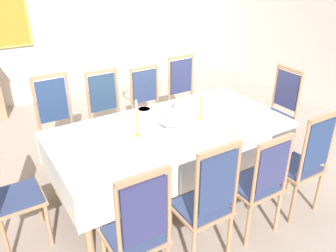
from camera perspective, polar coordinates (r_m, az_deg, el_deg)
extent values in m
cube|color=gray|center=(4.27, -1.40, -8.40)|extent=(7.03, 6.37, 0.04)
cube|color=silver|center=(6.56, -16.70, 17.93)|extent=(7.03, 0.08, 3.12)
cylinder|color=tan|center=(3.13, -12.97, -15.35)|extent=(0.07, 0.07, 0.74)
cylinder|color=tan|center=(4.22, 17.44, -4.03)|extent=(0.07, 0.07, 0.74)
cylinder|color=tan|center=(3.94, -18.06, -6.41)|extent=(0.07, 0.07, 0.74)
cylinder|color=#B37763|center=(4.85, 8.60, 1.10)|extent=(0.07, 0.07, 0.74)
cube|color=#A67F5C|center=(3.72, 0.35, -1.14)|extent=(2.36, 1.10, 0.08)
cube|color=tan|center=(3.70, 0.36, -0.39)|extent=(2.48, 1.22, 0.03)
cube|color=white|center=(3.69, 0.36, -0.15)|extent=(2.50, 1.24, 0.00)
cube|color=white|center=(3.35, 5.94, -7.07)|extent=(2.50, 0.00, 0.37)
cube|color=white|center=(4.25, -4.02, 0.74)|extent=(2.50, 0.00, 0.37)
cube|color=white|center=(3.39, -17.93, -7.96)|extent=(0.00, 1.24, 0.37)
cube|color=white|center=(4.49, 13.92, 1.43)|extent=(0.00, 1.24, 0.37)
cylinder|color=tan|center=(3.15, -3.62, -17.56)|extent=(0.04, 0.04, 0.47)
cube|color=tan|center=(2.81, -5.51, -17.49)|extent=(0.44, 0.42, 0.03)
cube|color=navy|center=(2.79, -5.54, -17.12)|extent=(0.40, 0.38, 0.02)
cylinder|color=#A9815B|center=(2.39, -8.09, -15.99)|extent=(0.03, 0.03, 0.65)
cylinder|color=tan|center=(2.53, 0.19, -13.00)|extent=(0.03, 0.03, 0.65)
cube|color=navy|center=(2.43, -3.83, -13.91)|extent=(0.34, 0.02, 0.49)
cube|color=tan|center=(2.25, -4.06, -8.23)|extent=(0.40, 0.04, 0.04)
cylinder|color=tan|center=(4.31, -13.43, -4.85)|extent=(0.04, 0.04, 0.47)
cylinder|color=#A27C5C|center=(4.24, -18.29, -6.14)|extent=(0.04, 0.04, 0.47)
cylinder|color=#A08754|center=(4.61, -14.92, -2.82)|extent=(0.04, 0.04, 0.47)
cylinder|color=#A28257|center=(4.54, -19.46, -3.99)|extent=(0.04, 0.04, 0.47)
cube|color=tan|center=(4.30, -16.95, -1.58)|extent=(0.44, 0.42, 0.03)
cube|color=navy|center=(4.29, -16.99, -1.29)|extent=(0.40, 0.38, 0.02)
cylinder|color=#A27F62|center=(4.37, -15.80, 4.07)|extent=(0.03, 0.03, 0.67)
cylinder|color=#AB7E58|center=(4.30, -20.74, 2.92)|extent=(0.03, 0.03, 0.67)
cube|color=navy|center=(4.32, -18.32, 3.92)|extent=(0.34, 0.02, 0.51)
cube|color=tan|center=(4.22, -18.90, 7.70)|extent=(0.40, 0.04, 0.04)
cylinder|color=#A0775D|center=(3.24, 0.35, -16.01)|extent=(0.04, 0.04, 0.47)
cylinder|color=#A77F57|center=(3.41, 5.94, -13.66)|extent=(0.04, 0.04, 0.47)
cylinder|color=tan|center=(3.21, 9.98, -17.08)|extent=(0.04, 0.04, 0.47)
cube|color=tan|center=(3.05, 5.32, -13.20)|extent=(0.44, 0.42, 0.03)
cube|color=navy|center=(3.04, 5.34, -12.85)|extent=(0.40, 0.38, 0.02)
cylinder|color=#A07F58|center=(2.63, 4.65, -11.17)|extent=(0.03, 0.03, 0.66)
cylinder|color=tan|center=(2.84, 11.12, -8.47)|extent=(0.03, 0.03, 0.66)
cube|color=navy|center=(2.71, 8.07, -9.22)|extent=(0.34, 0.02, 0.50)
cube|color=tan|center=(2.55, 8.49, -3.79)|extent=(0.40, 0.04, 0.04)
cylinder|color=#A18166|center=(4.50, -5.94, -2.77)|extent=(0.04, 0.04, 0.47)
cylinder|color=tan|center=(4.37, -10.41, -4.02)|extent=(0.04, 0.04, 0.47)
cylinder|color=tan|center=(4.79, -7.85, -0.96)|extent=(0.04, 0.04, 0.47)
cylinder|color=tan|center=(4.67, -12.08, -2.08)|extent=(0.04, 0.04, 0.47)
cube|color=tan|center=(4.47, -9.29, 0.36)|extent=(0.44, 0.42, 0.03)
cube|color=navy|center=(4.46, -9.32, 0.64)|extent=(0.40, 0.38, 0.02)
cylinder|color=#A67C5A|center=(4.57, -8.28, 5.45)|extent=(0.03, 0.03, 0.62)
cylinder|color=tan|center=(4.44, -12.88, 4.42)|extent=(0.03, 0.03, 0.62)
cube|color=navy|center=(4.49, -10.58, 5.32)|extent=(0.34, 0.02, 0.47)
cube|color=tan|center=(4.40, -10.88, 8.70)|extent=(0.40, 0.04, 0.04)
cylinder|color=#A48653|center=(3.52, 8.80, -12.39)|extent=(0.04, 0.04, 0.47)
cylinder|color=tan|center=(3.73, 13.37, -10.28)|extent=(0.04, 0.04, 0.47)
cylinder|color=tan|center=(3.32, 12.89, -15.57)|extent=(0.04, 0.04, 0.47)
cylinder|color=tan|center=(3.55, 17.46, -13.07)|extent=(0.04, 0.04, 0.47)
cube|color=tan|center=(3.38, 13.58, -9.51)|extent=(0.44, 0.42, 0.03)
cube|color=navy|center=(3.36, 13.62, -9.17)|extent=(0.40, 0.38, 0.02)
cylinder|color=tan|center=(2.99, 13.98, -8.02)|extent=(0.03, 0.03, 0.55)
cylinder|color=tan|center=(3.24, 18.93, -5.76)|extent=(0.03, 0.03, 0.55)
cube|color=navy|center=(3.10, 16.63, -6.42)|extent=(0.34, 0.02, 0.42)
cube|color=tan|center=(2.97, 17.24, -2.38)|extent=(0.40, 0.04, 0.04)
cylinder|color=#AE7953|center=(4.75, 0.49, -0.95)|extent=(0.04, 0.04, 0.47)
cylinder|color=tan|center=(4.58, -3.54, -2.09)|extent=(0.04, 0.04, 0.47)
cylinder|color=#A88A53|center=(5.03, -1.68, 0.67)|extent=(0.04, 0.04, 0.47)
cylinder|color=#A88353|center=(4.87, -5.56, -0.36)|extent=(0.04, 0.04, 0.47)
cube|color=tan|center=(4.69, -2.63, 2.04)|extent=(0.44, 0.42, 0.03)
cube|color=navy|center=(4.68, -2.64, 2.31)|extent=(0.40, 0.38, 0.02)
cylinder|color=#A58353|center=(4.82, -1.78, 6.56)|extent=(0.03, 0.03, 0.57)
cylinder|color=tan|center=(4.65, -5.96, 5.67)|extent=(0.03, 0.03, 0.57)
cube|color=navy|center=(4.73, -3.84, 6.45)|extent=(0.34, 0.02, 0.43)
cube|color=tan|center=(4.64, -3.94, 9.43)|extent=(0.40, 0.04, 0.04)
cylinder|color=tan|center=(3.86, 15.58, -9.22)|extent=(0.04, 0.04, 0.47)
cylinder|color=tan|center=(4.11, 19.30, -7.40)|extent=(0.04, 0.04, 0.47)
cylinder|color=#A07657|center=(3.68, 19.64, -11.83)|extent=(0.04, 0.04, 0.47)
cylinder|color=tan|center=(3.95, 23.26, -9.72)|extent=(0.04, 0.04, 0.47)
cube|color=tan|center=(3.76, 20.02, -6.43)|extent=(0.44, 0.42, 0.03)
cube|color=navy|center=(3.75, 20.08, -6.11)|extent=(0.40, 0.38, 0.02)
cylinder|color=tan|center=(3.36, 21.19, -4.22)|extent=(0.03, 0.03, 0.63)
cylinder|color=tan|center=(3.66, 25.01, -2.45)|extent=(0.03, 0.03, 0.63)
cube|color=navy|center=(3.49, 23.27, -2.86)|extent=(0.34, 0.02, 0.48)
cube|color=tan|center=(3.38, 24.12, 1.32)|extent=(0.40, 0.04, 0.04)
cylinder|color=tan|center=(5.05, 6.12, 0.66)|extent=(0.04, 0.04, 0.47)
cylinder|color=tan|center=(4.85, 2.54, -0.36)|extent=(0.04, 0.04, 0.47)
cylinder|color=#A47B5B|center=(5.31, 3.78, 2.11)|extent=(0.04, 0.04, 0.47)
cylinder|color=#A77853|center=(5.12, 0.30, 1.19)|extent=(0.04, 0.04, 0.47)
cube|color=tan|center=(4.98, 3.26, 3.50)|extent=(0.44, 0.42, 0.03)
cube|color=navy|center=(4.97, 3.27, 3.76)|extent=(0.40, 0.38, 0.02)
cylinder|color=tan|center=(5.11, 3.96, 8.05)|extent=(0.03, 0.03, 0.63)
cylinder|color=tan|center=(4.91, 0.20, 7.31)|extent=(0.03, 0.03, 0.63)
cube|color=navy|center=(5.00, 2.12, 8.04)|extent=(0.34, 0.02, 0.48)
cube|color=tan|center=(4.91, 2.18, 11.19)|extent=(0.40, 0.04, 0.04)
cylinder|color=#A17F56|center=(3.72, -20.34, -11.52)|extent=(0.04, 0.04, 0.47)
cylinder|color=tan|center=(3.42, -18.85, -15.04)|extent=(0.04, 0.04, 0.47)
cylinder|color=#A57A54|center=(3.41, -24.92, -16.59)|extent=(0.04, 0.04, 0.47)
cube|color=tan|center=(3.41, -23.23, -10.76)|extent=(0.42, 0.44, 0.03)
cube|color=navy|center=(3.40, -23.30, -10.43)|extent=(0.38, 0.40, 0.02)
cylinder|color=tan|center=(4.64, 16.48, -2.88)|extent=(0.04, 0.04, 0.47)
cylinder|color=tan|center=(4.86, 13.26, -1.04)|extent=(0.04, 0.04, 0.47)
cylinder|color=tan|center=(4.89, 19.37, -1.74)|extent=(0.04, 0.04, 0.47)
cylinder|color=tan|center=(5.10, 16.18, -0.05)|extent=(0.04, 0.04, 0.47)
cube|color=tan|center=(4.76, 16.70, 1.24)|extent=(0.42, 0.44, 0.03)
cube|color=navy|center=(4.75, 16.74, 1.50)|extent=(0.38, 0.40, 0.02)
cylinder|color=tan|center=(4.66, 20.53, 4.40)|extent=(0.03, 0.03, 0.61)
cylinder|color=tan|center=(4.89, 17.05, 5.94)|extent=(0.03, 0.03, 0.61)
cube|color=navy|center=(4.77, 18.81, 5.54)|extent=(0.02, 0.34, 0.47)
cube|color=tan|center=(4.68, 19.30, 8.68)|extent=(0.04, 0.40, 0.04)
cylinder|color=white|center=(3.70, 0.76, 0.12)|extent=(0.17, 0.17, 0.02)
ellipsoid|color=white|center=(3.66, 0.76, 1.23)|extent=(0.31, 0.31, 0.14)
ellipsoid|color=white|center=(3.63, 0.77, 2.36)|extent=(0.28, 0.28, 0.11)
sphere|color=brown|center=(3.61, 0.78, 3.21)|extent=(0.03, 0.03, 0.03)
cylinder|color=gold|center=(3.52, -5.00, -1.49)|extent=(0.07, 0.07, 0.02)
cylinder|color=gold|center=(3.46, -5.08, 0.48)|extent=(0.02, 0.02, 0.25)
cone|color=gold|center=(3.40, -5.17, 2.48)|extent=(0.04, 0.04, 0.02)
cylinder|color=silver|center=(3.38, -5.21, 3.41)|extent=(0.02, 0.02, 0.10)
cylinder|color=gold|center=(3.88, 5.21, 1.32)|extent=(0.07, 0.07, 0.02)
cylinder|color=gold|center=(3.83, 5.28, 3.09)|extent=(0.02, 0.02, 0.24)
cone|color=gold|center=(3.78, 5.37, 4.87)|extent=(0.04, 0.04, 0.02)
cylinder|color=silver|center=(3.76, 5.40, 5.72)|extent=(0.02, 0.02, 0.10)
cylinder|color=white|center=(4.49, 6.47, 4.96)|extent=(0.17, 0.17, 0.03)
cylinder|color=white|center=(4.49, 6.47, 5.02)|extent=(0.14, 0.14, 0.02)
torus|color=brown|center=(4.49, 6.48, 5.12)|extent=(0.16, 0.16, 0.01)
cylinder|color=white|center=(3.56, 8.98, -1.16)|extent=(0.16, 0.16, 0.04)
cylinder|color=white|center=(3.56, 8.99, -1.08)|extent=(0.13, 0.13, 0.03)
torus|color=brown|center=(3.56, 9.00, -0.94)|extent=(0.15, 0.15, 0.01)
cylinder|color=white|center=(4.05, -3.91, 2.61)|extent=(0.17, 0.17, 0.03)
cylinder|color=white|center=(4.05, -3.92, 2.67)|extent=(0.14, 0.14, 0.02)
torus|color=brown|center=(4.05, -3.92, 2.77)|extent=(0.16, 0.16, 0.01)
cylinder|color=white|center=(3.96, 16.43, 0.89)|extent=(0.14, 0.14, 0.03)
cylinder|color=white|center=(3.96, 16.44, 0.95)|extent=(0.12, 0.12, 0.02)
torus|color=brown|center=(3.95, 16.45, 1.03)|extent=(0.14, 0.14, 0.01)
cube|color=gold|center=(4.54, 7.84, 4.94)|extent=(0.02, 0.14, 0.00)
ellipsoid|color=gold|center=(4.60, 7.25, 5.31)|extent=(0.03, 0.05, 0.01)
cube|color=gold|center=(3.62, 10.71, -1.13)|extent=(0.03, 0.14, 0.00)
ellipsoid|color=gold|center=(3.66, 9.71, -0.63)|extent=(0.03, 0.05, 0.01)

